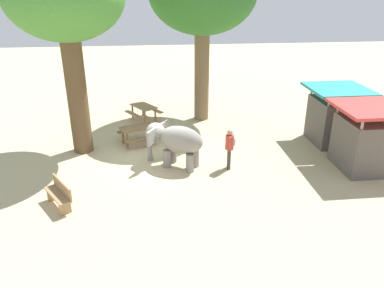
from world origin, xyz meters
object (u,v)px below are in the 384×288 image
Objects in this scene: person_handler at (229,146)px; feed_bucket at (232,141)px; market_stall_teal at (334,118)px; picnic_table_far at (144,109)px; market_stall_red at (365,141)px; wooden_bench at (60,193)px; picnic_table_near at (138,131)px; elephant at (175,140)px.

feed_bucket is at bearing -93.83° from person_handler.
market_stall_teal is 4.67m from feed_bucket.
market_stall_red is at bearing 19.33° from picnic_table_far.
feed_bucket is at bearing -89.38° from wooden_bench.
wooden_bench is at bearing -82.03° from market_stall_red.
feed_bucket is (-0.17, -4.57, -0.98)m from market_stall_teal.
market_stall_red is at bearing 58.77° from feed_bucket.
picnic_table_far is at bearing -127.40° from market_stall_red.
picnic_table_near is at bearing -37.60° from picnic_table_far.
picnic_table_near is 5.33× the size of feed_bucket.
market_stall_teal is (-1.61, 7.20, 0.06)m from elephant.
market_stall_red reaches higher than picnic_table_near.
market_stall_teal is (-2.09, 5.15, 0.19)m from person_handler.
picnic_table_near is at bearing -27.97° from person_handler.
elephant reaches higher than person_handler.
picnic_table_near reaches higher than feed_bucket.
person_handler is 5.56m from market_stall_teal.
feed_bucket is at bearing 13.24° from picnic_table_far.
market_stall_teal is (3.89, 8.49, 0.55)m from picnic_table_far.
elephant is 1.13× the size of picnic_table_far.
picnic_table_near is at bearing -58.59° from wooden_bench.
picnic_table_far is (-3.12, 0.24, 0.00)m from picnic_table_near.
picnic_table_near is (-2.39, -1.52, -0.49)m from elephant.
market_stall_red is at bearing 0.00° from market_stall_teal.
picnic_table_near is 4.22m from feed_bucket.
market_stall_teal is at bearing -25.24° from picnic_table_near.
picnic_table_far is 9.35m from market_stall_teal.
person_handler is at bearing -14.53° from feed_bucket.
picnic_table_near is at bearing -98.26° from feed_bucket.
person_handler is 0.64× the size of market_stall_red.
market_stall_red reaches higher than wooden_bench.
picnic_table_far is at bearing -46.58° from elephant.
elephant is 1.68× the size of wooden_bench.
feed_bucket is at bearing -28.44° from picnic_table_near.
market_stall_red is (0.99, 7.20, 0.06)m from elephant.
person_handler is 6.86m from picnic_table_far.
wooden_bench is at bearing -51.22° from picnic_table_far.
picnic_table_far is 0.82× the size of market_stall_red.
market_stall_red is at bearing -41.32° from picnic_table_near.
wooden_bench is at bearing 63.35° from elephant.
market_stall_red is (-1.55, 11.09, 0.67)m from wooden_bench.
person_handler is at bearing -67.94° from market_stall_teal.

